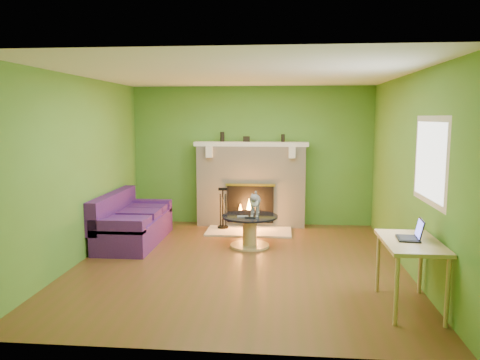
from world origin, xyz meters
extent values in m
plane|color=brown|center=(0.00, 0.00, 0.00)|extent=(5.00, 5.00, 0.00)
plane|color=white|center=(0.00, 0.00, 2.60)|extent=(5.00, 5.00, 0.00)
plane|color=#51832A|center=(0.00, 2.50, 1.30)|extent=(5.00, 0.00, 5.00)
plane|color=#51832A|center=(0.00, -2.50, 1.30)|extent=(5.00, 0.00, 5.00)
plane|color=#51832A|center=(-2.25, 0.00, 1.30)|extent=(0.00, 5.00, 5.00)
plane|color=#51832A|center=(2.25, 0.00, 1.30)|extent=(0.00, 5.00, 5.00)
plane|color=silver|center=(2.24, -0.90, 1.55)|extent=(0.00, 1.20, 1.20)
plane|color=white|center=(2.23, -0.90, 1.55)|extent=(0.00, 1.06, 1.06)
cube|color=beige|center=(0.00, 2.33, 0.75)|extent=(2.00, 0.35, 1.50)
cube|color=black|center=(0.00, 2.13, 0.44)|extent=(0.85, 0.03, 0.68)
cube|color=gold|center=(0.00, 2.13, 0.80)|extent=(0.91, 0.02, 0.04)
cylinder|color=black|center=(0.00, 2.10, 0.16)|extent=(0.55, 0.07, 0.07)
cube|color=white|center=(0.00, 2.30, 1.54)|extent=(2.10, 0.28, 0.08)
cube|color=white|center=(-0.75, 2.11, 1.40)|extent=(0.12, 0.10, 0.20)
cube|color=white|center=(0.75, 2.11, 1.40)|extent=(0.12, 0.10, 0.20)
cube|color=beige|center=(0.00, 1.80, 0.01)|extent=(1.50, 0.75, 0.03)
cube|color=white|center=(0.00, 2.30, 1.54)|extent=(2.10, 0.28, 0.08)
cube|color=#461759|center=(-1.80, 0.94, 0.20)|extent=(0.81, 1.80, 0.41)
cube|color=#461759|center=(-2.16, 0.94, 0.55)|extent=(0.18, 1.80, 0.51)
cube|color=#461759|center=(-1.80, 0.13, 0.46)|extent=(0.81, 0.18, 0.20)
cube|color=#461759|center=(-1.80, 1.75, 0.46)|extent=(0.81, 0.18, 0.20)
cube|color=#461759|center=(-1.75, 0.43, 0.46)|extent=(0.65, 0.48, 0.11)
cube|color=#461759|center=(-1.75, 1.03, 0.46)|extent=(0.65, 0.48, 0.11)
cube|color=#461759|center=(-1.75, 1.54, 0.46)|extent=(0.65, 0.48, 0.11)
cylinder|color=tan|center=(0.08, 0.87, 0.02)|extent=(0.62, 0.62, 0.03)
cylinder|color=tan|center=(0.08, 0.87, 0.25)|extent=(0.22, 0.22, 0.43)
cylinder|color=black|center=(0.08, 0.87, 0.49)|extent=(0.88, 0.88, 0.03)
cube|color=tan|center=(1.95, -1.36, 0.72)|extent=(0.58, 1.00, 0.04)
cylinder|color=tan|center=(1.71, -1.81, 0.35)|extent=(0.04, 0.04, 0.70)
cylinder|color=tan|center=(2.19, -1.81, 0.35)|extent=(0.04, 0.04, 0.70)
cylinder|color=tan|center=(1.71, -0.91, 0.35)|extent=(0.04, 0.04, 0.70)
cylinder|color=tan|center=(2.19, -0.91, 0.35)|extent=(0.04, 0.04, 0.70)
cube|color=#969699|center=(-0.02, 0.75, 0.51)|extent=(0.17, 0.07, 0.02)
cube|color=black|center=(0.10, 0.69, 0.51)|extent=(0.16, 0.04, 0.02)
cylinder|color=black|center=(-0.54, 2.33, 1.67)|extent=(0.08, 0.08, 0.18)
cylinder|color=black|center=(0.58, 2.33, 1.65)|extent=(0.07, 0.07, 0.14)
cube|color=black|center=(-0.09, 2.33, 1.63)|extent=(0.12, 0.08, 0.10)
camera|label=1|loc=(0.59, -6.30, 2.04)|focal=35.00mm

